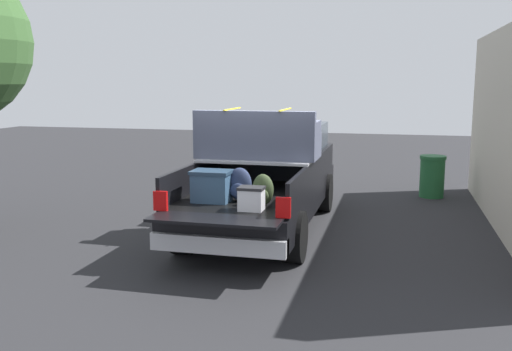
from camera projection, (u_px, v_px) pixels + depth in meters
ground_plane at (264, 229)px, 10.38m from camera, size 40.00×40.00×0.00m
pickup_truck at (268, 175)px, 10.55m from camera, size 6.05×2.07×2.23m
building_facade at (512, 129)px, 10.03m from camera, size 8.07×0.36×3.69m
trash_can at (432, 176)px, 13.19m from camera, size 0.60×0.60×0.98m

